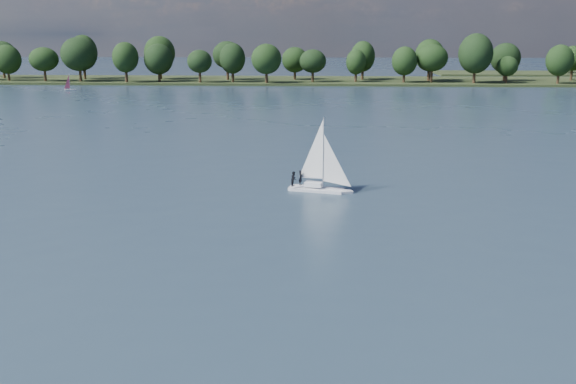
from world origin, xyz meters
name	(u,v)px	position (x,y,z in m)	size (l,w,h in m)	color
ground	(302,127)	(0.00, 100.00, 0.00)	(700.00, 700.00, 0.00)	#233342
far_shore	(313,82)	(0.00, 212.00, 0.00)	(660.00, 40.00, 1.50)	black
sailboat	(317,170)	(3.39, 51.34, 2.31)	(6.52, 3.24, 8.27)	white
dinghy_pink	(70,86)	(-71.33, 172.59, 1.18)	(3.32, 2.69, 5.01)	silver
treeline	(290,58)	(-8.07, 207.97, 8.08)	(562.36, 73.71, 17.73)	black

